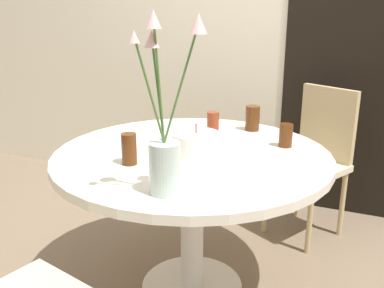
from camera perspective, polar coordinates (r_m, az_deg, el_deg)
ground_plane at (r=2.36m, az=0.00°, el=-18.69°), size 16.00×16.00×0.00m
wall_back at (r=3.13m, az=9.63°, el=15.63°), size 8.00×0.05×2.60m
doorway_panel at (r=3.04m, az=20.69°, el=9.48°), size 0.90×0.01×2.05m
dining_table at (r=2.05m, az=0.00°, el=-4.44°), size 1.30×1.30×0.75m
chair_right_flank at (r=2.79m, az=16.13°, el=-1.09°), size 0.54×0.54×0.94m
birthday_cake at (r=1.96m, az=0.55°, el=0.00°), size 0.22×0.22×0.15m
flower_vase at (r=1.50m, az=-3.58°, el=0.10°), size 0.21×0.18×0.64m
side_plate at (r=2.41m, az=-5.03°, el=2.17°), size 0.18×0.18×0.01m
drink_glass_0 at (r=2.12m, az=12.39°, el=1.13°), size 0.07×0.07×0.11m
drink_glass_1 at (r=1.85m, az=-8.38°, el=-0.66°), size 0.07×0.07×0.14m
drink_glass_2 at (r=2.21m, az=2.80°, el=2.53°), size 0.06×0.06×0.14m
drink_glass_3 at (r=2.37m, az=8.07°, el=3.43°), size 0.08×0.08×0.14m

